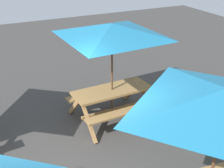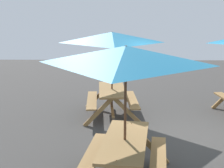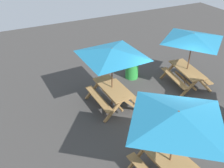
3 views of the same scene
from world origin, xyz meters
name	(u,v)px [view 1 (image 1 of 3)]	position (x,y,z in m)	size (l,w,h in m)	color
picnic_table_0	(112,38)	(1.95, 1.69, 1.99)	(2.83, 2.83, 2.34)	olive
picnic_table_3	(223,111)	(1.82, -1.67, 1.99)	(2.25, 2.25, 2.34)	olive
trash_bin_green	(208,120)	(3.35, 0.04, 0.49)	(0.59, 0.59, 0.98)	green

